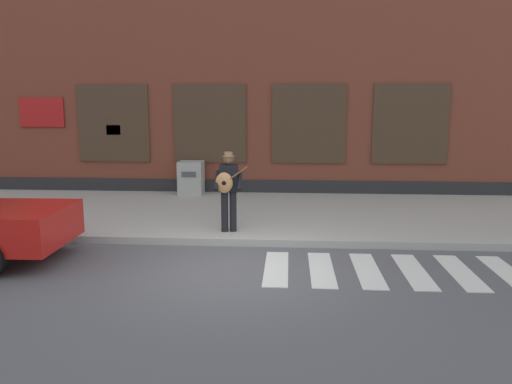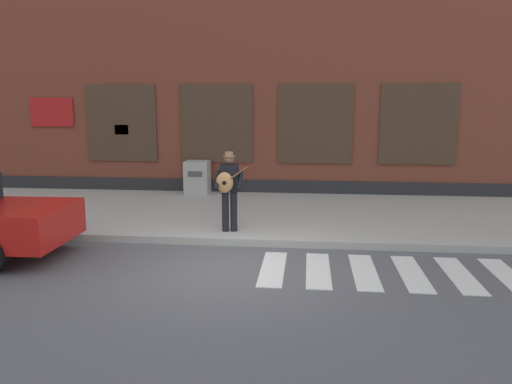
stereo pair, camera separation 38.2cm
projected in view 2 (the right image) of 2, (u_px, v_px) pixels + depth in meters
The scene contains 6 objects.
ground_plane at pixel (232, 269), 8.80m from camera, with size 160.00×160.00×0.00m, color #56565B.
sidewalk at pixel (256, 214), 12.80m from camera, with size 28.00×5.41×0.16m.
building_backdrop at pixel (271, 52), 16.61m from camera, with size 28.00×4.06×9.13m.
crosswalk at pixel (411, 273), 8.57m from camera, with size 5.20×1.90×0.01m.
busker at pixel (229, 187), 10.59m from camera, with size 0.72×0.54×1.72m.
utility_box at pixel (197, 177), 15.12m from camera, with size 0.72×0.66×1.00m.
Camera 2 is at (1.31, -8.33, 2.90)m, focal length 35.00 mm.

